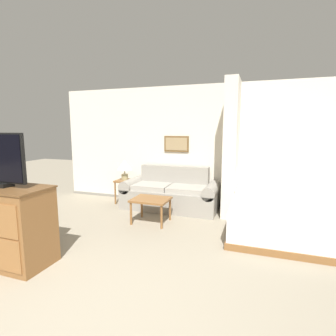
# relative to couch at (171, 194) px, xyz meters

# --- Properties ---
(ground_plane) EXTENTS (20.00, 20.00, 0.00)m
(ground_plane) POSITION_rel_couch_xyz_m (0.35, -3.56, -0.32)
(ground_plane) COLOR gray
(wall_back) EXTENTS (6.35, 0.16, 2.60)m
(wall_back) POSITION_rel_couch_xyz_m (0.35, 0.48, 0.98)
(wall_back) COLOR silver
(wall_back) RESTS_ON ground_plane
(wall_partition_pillar) EXTENTS (0.24, 0.78, 2.60)m
(wall_partition_pillar) POSITION_rel_couch_xyz_m (1.22, 0.03, 0.98)
(wall_partition_pillar) COLOR silver
(wall_partition_pillar) RESTS_ON ground_plane
(couch) EXTENTS (2.01, 0.84, 0.87)m
(couch) POSITION_rel_couch_xyz_m (0.00, 0.00, 0.00)
(couch) COLOR gray
(couch) RESTS_ON ground_plane
(coffee_table) EXTENTS (0.65, 0.53, 0.44)m
(coffee_table) POSITION_rel_couch_xyz_m (-0.06, -0.94, 0.07)
(coffee_table) COLOR brown
(coffee_table) RESTS_ON ground_plane
(side_table) EXTENTS (0.39, 0.39, 0.53)m
(side_table) POSITION_rel_couch_xyz_m (-1.10, 0.04, 0.11)
(side_table) COLOR brown
(side_table) RESTS_ON ground_plane
(table_lamp) EXTENTS (0.35, 0.35, 0.45)m
(table_lamp) POSITION_rel_couch_xyz_m (-1.10, 0.04, 0.53)
(table_lamp) COLOR tan
(table_lamp) RESTS_ON side_table
(tv_dresser) EXTENTS (1.18, 0.57, 0.98)m
(tv_dresser) POSITION_rel_couch_xyz_m (-1.22, -2.84, 0.17)
(tv_dresser) COLOR brown
(tv_dresser) RESTS_ON ground_plane
(bed) EXTENTS (1.47, 1.98, 0.52)m
(bed) POSITION_rel_couch_xyz_m (2.07, -0.60, -0.05)
(bed) COLOR brown
(bed) RESTS_ON ground_plane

